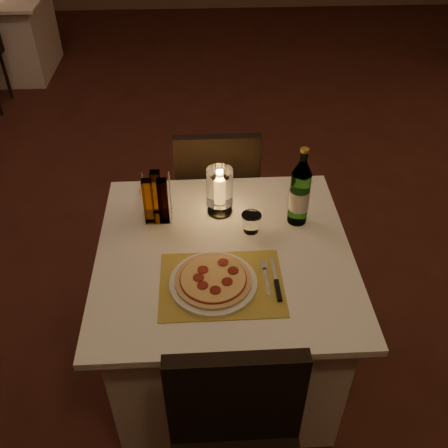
{
  "coord_description": "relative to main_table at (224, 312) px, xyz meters",
  "views": [
    {
      "loc": [
        -0.3,
        -2.14,
        2.07
      ],
      "look_at": [
        -0.22,
        -0.69,
        0.86
      ],
      "focal_mm": 40.0,
      "sensor_mm": 36.0,
      "label": 1
    }
  ],
  "objects": [
    {
      "name": "cruet_caddy",
      "position": [
        -0.27,
        0.22,
        0.46
      ],
      "size": [
        0.12,
        0.12,
        0.21
      ],
      "color": "white",
      "rests_on": "main_table"
    },
    {
      "name": "main_table",
      "position": [
        0.0,
        0.0,
        0.0
      ],
      "size": [
        1.0,
        1.0,
        0.74
      ],
      "color": "white",
      "rests_on": "ground"
    },
    {
      "name": "water_bottle",
      "position": [
        0.31,
        0.17,
        0.51
      ],
      "size": [
        0.08,
        0.08,
        0.35
      ],
      "color": "#68AC5C",
      "rests_on": "main_table"
    },
    {
      "name": "tumbler",
      "position": [
        0.12,
        0.12,
        0.41
      ],
      "size": [
        0.08,
        0.08,
        0.08
      ],
      "primitive_type": null,
      "color": "white",
      "rests_on": "main_table"
    },
    {
      "name": "pizza",
      "position": [
        -0.05,
        -0.18,
        0.39
      ],
      "size": [
        0.28,
        0.28,
        0.02
      ],
      "color": "#D8B77F",
      "rests_on": "plate"
    },
    {
      "name": "neighbor_table_left",
      "position": [
        -2.0,
        3.65,
        0.0
      ],
      "size": [
        1.0,
        1.0,
        0.74
      ],
      "color": "white",
      "rests_on": "ground"
    },
    {
      "name": "knife",
      "position": [
        0.18,
        -0.21,
        0.37
      ],
      "size": [
        0.02,
        0.22,
        0.01
      ],
      "color": "black",
      "rests_on": "placemat"
    },
    {
      "name": "floor",
      "position": [
        0.22,
        0.71,
        -0.38
      ],
      "size": [
        8.0,
        10.0,
        0.02
      ],
      "primitive_type": "cube",
      "color": "#4C2118",
      "rests_on": "ground"
    },
    {
      "name": "placemat",
      "position": [
        -0.02,
        -0.18,
        0.37
      ],
      "size": [
        0.45,
        0.34,
        0.0
      ],
      "primitive_type": "cube",
      "color": "gold",
      "rests_on": "main_table"
    },
    {
      "name": "hurricane_candle",
      "position": [
        -0.01,
        0.25,
        0.49
      ],
      "size": [
        0.11,
        0.11,
        0.21
      ],
      "color": "white",
      "rests_on": "main_table"
    },
    {
      "name": "plate",
      "position": [
        -0.05,
        -0.18,
        0.38
      ],
      "size": [
        0.32,
        0.32,
        0.01
      ],
      "primitive_type": "cylinder",
      "color": "white",
      "rests_on": "placemat"
    },
    {
      "name": "fork",
      "position": [
        0.14,
        -0.15,
        0.37
      ],
      "size": [
        0.02,
        0.18,
        0.0
      ],
      "color": "silver",
      "rests_on": "placemat"
    },
    {
      "name": "chair_far",
      "position": [
        -0.0,
        0.71,
        0.18
      ],
      "size": [
        0.42,
        0.42,
        0.9
      ],
      "color": "black",
      "rests_on": "ground"
    }
  ]
}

